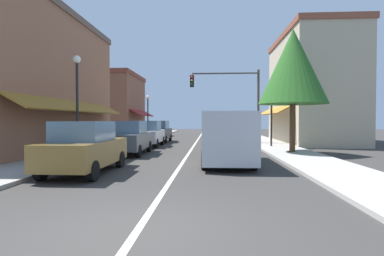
{
  "coord_description": "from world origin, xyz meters",
  "views": [
    {
      "loc": [
        1.19,
        -4.86,
        1.8
      ],
      "look_at": [
        -0.04,
        15.34,
        1.29
      ],
      "focal_mm": 28.64,
      "sensor_mm": 36.0,
      "label": 1
    }
  ],
  "objects_px": {
    "street_lamp_left_far": "(148,109)",
    "tree_right_near": "(293,67)",
    "parked_car_nearest_left": "(85,148)",
    "parked_car_third_left": "(148,134)",
    "street_lamp_left_near": "(77,89)",
    "street_lamp_right_mid": "(272,102)",
    "van_in_lane": "(226,136)",
    "parked_car_far_left": "(158,131)",
    "parked_car_second_left": "(129,138)",
    "traffic_signal_mast_arm": "(234,93)"
  },
  "relations": [
    {
      "from": "parked_car_far_left",
      "to": "parked_car_second_left",
      "type": "bearing_deg",
      "value": -89.33
    },
    {
      "from": "street_lamp_left_near",
      "to": "tree_right_near",
      "type": "relative_size",
      "value": 0.72
    },
    {
      "from": "parked_car_far_left",
      "to": "street_lamp_left_far",
      "type": "relative_size",
      "value": 0.97
    },
    {
      "from": "parked_car_far_left",
      "to": "traffic_signal_mast_arm",
      "type": "bearing_deg",
      "value": -14.37
    },
    {
      "from": "traffic_signal_mast_arm",
      "to": "street_lamp_left_near",
      "type": "distance_m",
      "value": 12.52
    },
    {
      "from": "parked_car_third_left",
      "to": "parked_car_far_left",
      "type": "xyz_separation_m",
      "value": [
        -0.0,
        4.15,
        0.0
      ]
    },
    {
      "from": "traffic_signal_mast_arm",
      "to": "parked_car_second_left",
      "type": "bearing_deg",
      "value": -128.9
    },
    {
      "from": "parked_car_nearest_left",
      "to": "street_lamp_left_near",
      "type": "relative_size",
      "value": 0.86
    },
    {
      "from": "street_lamp_left_near",
      "to": "street_lamp_right_mid",
      "type": "height_order",
      "value": "street_lamp_left_near"
    },
    {
      "from": "parked_car_second_left",
      "to": "parked_car_third_left",
      "type": "distance_m",
      "value": 5.0
    },
    {
      "from": "parked_car_nearest_left",
      "to": "parked_car_far_left",
      "type": "bearing_deg",
      "value": 90.24
    },
    {
      "from": "street_lamp_right_mid",
      "to": "parked_car_nearest_left",
      "type": "bearing_deg",
      "value": -129.09
    },
    {
      "from": "parked_car_third_left",
      "to": "traffic_signal_mast_arm",
      "type": "relative_size",
      "value": 0.73
    },
    {
      "from": "parked_car_third_left",
      "to": "tree_right_near",
      "type": "distance_m",
      "value": 10.38
    },
    {
      "from": "parked_car_third_left",
      "to": "street_lamp_left_far",
      "type": "relative_size",
      "value": 0.97
    },
    {
      "from": "van_in_lane",
      "to": "tree_right_near",
      "type": "distance_m",
      "value": 6.41
    },
    {
      "from": "street_lamp_left_far",
      "to": "tree_right_near",
      "type": "distance_m",
      "value": 16.96
    },
    {
      "from": "parked_car_nearest_left",
      "to": "parked_car_third_left",
      "type": "distance_m",
      "value": 10.79
    },
    {
      "from": "parked_car_nearest_left",
      "to": "tree_right_near",
      "type": "distance_m",
      "value": 11.42
    },
    {
      "from": "parked_car_far_left",
      "to": "street_lamp_right_mid",
      "type": "bearing_deg",
      "value": -29.87
    },
    {
      "from": "parked_car_far_left",
      "to": "street_lamp_left_near",
      "type": "distance_m",
      "value": 11.69
    },
    {
      "from": "parked_car_third_left",
      "to": "van_in_lane",
      "type": "xyz_separation_m",
      "value": [
        4.95,
        -8.18,
        0.27
      ]
    },
    {
      "from": "traffic_signal_mast_arm",
      "to": "street_lamp_right_mid",
      "type": "bearing_deg",
      "value": -56.1
    },
    {
      "from": "van_in_lane",
      "to": "street_lamp_right_mid",
      "type": "bearing_deg",
      "value": 65.2
    },
    {
      "from": "parked_car_second_left",
      "to": "parked_car_far_left",
      "type": "height_order",
      "value": "same"
    },
    {
      "from": "street_lamp_left_far",
      "to": "street_lamp_right_mid",
      "type": "bearing_deg",
      "value": -43.48
    },
    {
      "from": "parked_car_far_left",
      "to": "traffic_signal_mast_arm",
      "type": "relative_size",
      "value": 0.73
    },
    {
      "from": "van_in_lane",
      "to": "tree_right_near",
      "type": "xyz_separation_m",
      "value": [
        3.72,
        3.89,
        3.49
      ]
    },
    {
      "from": "parked_car_second_left",
      "to": "street_lamp_right_mid",
      "type": "height_order",
      "value": "street_lamp_right_mid"
    },
    {
      "from": "parked_car_far_left",
      "to": "street_lamp_left_far",
      "type": "bearing_deg",
      "value": 111.91
    },
    {
      "from": "parked_car_far_left",
      "to": "van_in_lane",
      "type": "height_order",
      "value": "van_in_lane"
    },
    {
      "from": "van_in_lane",
      "to": "street_lamp_left_near",
      "type": "relative_size",
      "value": 1.09
    },
    {
      "from": "tree_right_near",
      "to": "parked_car_third_left",
      "type": "bearing_deg",
      "value": 153.65
    },
    {
      "from": "traffic_signal_mast_arm",
      "to": "tree_right_near",
      "type": "bearing_deg",
      "value": -69.29
    },
    {
      "from": "parked_car_far_left",
      "to": "street_lamp_left_far",
      "type": "height_order",
      "value": "street_lamp_left_far"
    },
    {
      "from": "parked_car_third_left",
      "to": "tree_right_near",
      "type": "height_order",
      "value": "tree_right_near"
    },
    {
      "from": "tree_right_near",
      "to": "traffic_signal_mast_arm",
      "type": "bearing_deg",
      "value": 110.71
    },
    {
      "from": "van_in_lane",
      "to": "traffic_signal_mast_arm",
      "type": "height_order",
      "value": "traffic_signal_mast_arm"
    },
    {
      "from": "parked_car_far_left",
      "to": "van_in_lane",
      "type": "distance_m",
      "value": 13.29
    },
    {
      "from": "street_lamp_left_near",
      "to": "parked_car_second_left",
      "type": "bearing_deg",
      "value": 49.82
    },
    {
      "from": "parked_car_far_left",
      "to": "tree_right_near",
      "type": "height_order",
      "value": "tree_right_near"
    },
    {
      "from": "parked_car_second_left",
      "to": "street_lamp_right_mid",
      "type": "relative_size",
      "value": 0.93
    },
    {
      "from": "parked_car_nearest_left",
      "to": "parked_car_far_left",
      "type": "relative_size",
      "value": 1.0
    },
    {
      "from": "parked_car_far_left",
      "to": "street_lamp_right_mid",
      "type": "xyz_separation_m",
      "value": [
        8.26,
        -4.85,
        2.13
      ]
    },
    {
      "from": "parked_car_far_left",
      "to": "street_lamp_left_near",
      "type": "height_order",
      "value": "street_lamp_left_near"
    },
    {
      "from": "van_in_lane",
      "to": "parked_car_far_left",
      "type": "bearing_deg",
      "value": 110.94
    },
    {
      "from": "traffic_signal_mast_arm",
      "to": "street_lamp_right_mid",
      "type": "relative_size",
      "value": 1.27
    },
    {
      "from": "parked_car_third_left",
      "to": "van_in_lane",
      "type": "height_order",
      "value": "van_in_lane"
    },
    {
      "from": "parked_car_third_left",
      "to": "street_lamp_right_mid",
      "type": "bearing_deg",
      "value": -5.56
    },
    {
      "from": "parked_car_second_left",
      "to": "parked_car_third_left",
      "type": "xyz_separation_m",
      "value": [
        -0.02,
        5.0,
        0.0
      ]
    }
  ]
}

